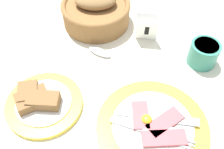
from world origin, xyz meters
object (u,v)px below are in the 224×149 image
object	(u,v)px
breakfast_plate	(152,126)
number_card	(146,28)
bread_basket	(96,11)
teaspoon_near_cup	(108,56)
bread_plate	(41,102)
sugar_cup	(204,53)

from	to	relation	value
breakfast_plate	number_card	bearing A→B (deg)	106.75
bread_basket	teaspoon_near_cup	size ratio (longest dim) A/B	1.07
bread_plate	number_card	size ratio (longest dim) A/B	2.47
bread_plate	bread_basket	size ratio (longest dim) A/B	0.88
sugar_cup	number_card	world-z (taller)	number_card
teaspoon_near_cup	bread_plate	bearing A→B (deg)	76.02
breakfast_plate	sugar_cup	xyz separation A→B (m)	(0.08, 0.24, 0.02)
bread_basket	teaspoon_near_cup	bearing A→B (deg)	-57.91
breakfast_plate	number_card	world-z (taller)	number_card
bread_plate	bread_basket	bearing A→B (deg)	86.85
breakfast_plate	sugar_cup	size ratio (longest dim) A/B	3.26
bread_basket	number_card	distance (m)	0.16
number_card	teaspoon_near_cup	size ratio (longest dim) A/B	0.38
number_card	bread_plate	bearing A→B (deg)	-131.84
breakfast_plate	teaspoon_near_cup	bearing A→B (deg)	132.84
sugar_cup	breakfast_plate	bearing A→B (deg)	-108.87
bread_plate	sugar_cup	size ratio (longest dim) A/B	2.37
breakfast_plate	number_card	size ratio (longest dim) A/B	3.40
teaspoon_near_cup	bread_basket	bearing A→B (deg)	-44.96
breakfast_plate	bread_basket	bearing A→B (deg)	128.64
breakfast_plate	sugar_cup	bearing A→B (deg)	71.13
bread_plate	bread_basket	distance (m)	0.33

